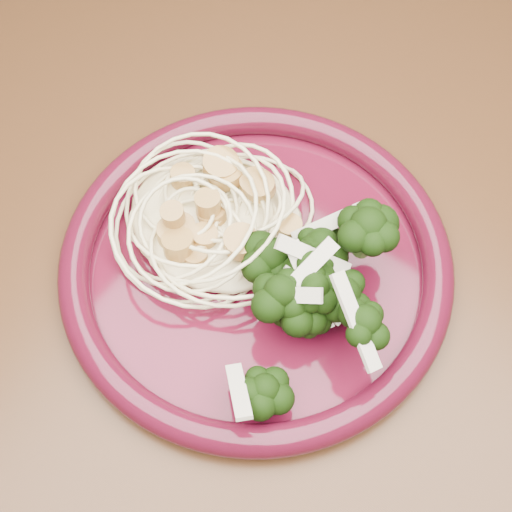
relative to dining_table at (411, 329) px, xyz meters
name	(u,v)px	position (x,y,z in m)	size (l,w,h in m)	color
dining_table	(411,329)	(0.00, 0.00, 0.00)	(1.20, 0.80, 0.75)	#472814
dinner_plate	(256,262)	(-0.11, -0.08, 0.11)	(0.35, 0.35, 0.02)	#460A1B
spaghetti_pile	(215,213)	(-0.16, -0.07, 0.12)	(0.14, 0.12, 0.03)	beige
scallop_cluster	(213,184)	(-0.16, -0.07, 0.16)	(0.13, 0.13, 0.04)	tan
broccoli_pile	(310,304)	(-0.06, -0.09, 0.13)	(0.09, 0.14, 0.05)	black
onion_garnish	(314,284)	(-0.06, -0.09, 0.16)	(0.06, 0.09, 0.06)	beige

